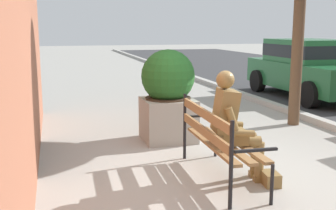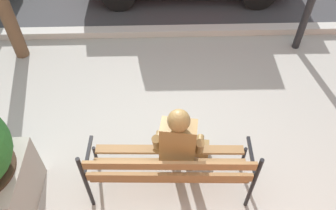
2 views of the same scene
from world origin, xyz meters
The scene contains 5 objects.
ground_plane centered at (0.00, 0.00, 0.00)m, with size 80.00×80.00×0.00m, color #9E9B93.
park_bench centered at (0.26, -0.19, 0.54)m, with size 1.82×0.60×0.95m.
bronze_statue_seated centered at (0.38, 0.02, 0.67)m, with size 0.72×0.78×1.37m.
concrete_planter centered at (-1.68, -0.27, 0.78)m, with size 0.89×0.89×1.52m.
parked_car_green centered at (-4.90, 4.56, 0.84)m, with size 4.12×1.95×1.56m.
Camera 1 is at (4.91, -2.10, 1.87)m, focal length 44.63 mm.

